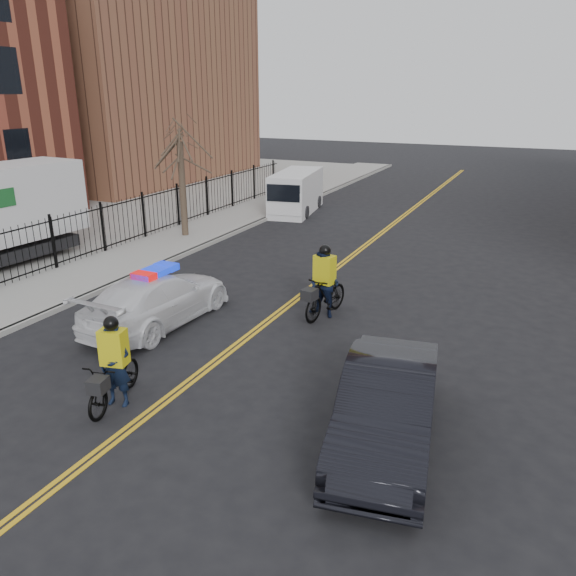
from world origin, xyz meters
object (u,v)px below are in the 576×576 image
at_px(police_cruiser, 158,298).
at_px(cyclist_near, 116,374).
at_px(cyclist_far, 324,289).
at_px(cargo_van, 295,193).
at_px(dark_sedan, 387,406).

bearing_deg(police_cruiser, cyclist_near, 117.65).
relative_size(cyclist_near, cyclist_far, 0.97).
relative_size(police_cruiser, cyclist_far, 2.30).
height_order(police_cruiser, cargo_van, cargo_van).
bearing_deg(police_cruiser, cargo_van, -78.56).
xyz_separation_m(dark_sedan, cyclist_near, (-5.40, -1.02, -0.09)).
bearing_deg(dark_sedan, cyclist_far, 112.75).
distance_m(police_cruiser, dark_sedan, 7.86).
distance_m(dark_sedan, cargo_van, 20.80).
height_order(dark_sedan, cargo_van, cargo_van).
bearing_deg(cyclist_near, cyclist_far, 59.03).
height_order(police_cruiser, cyclist_far, cyclist_far).
xyz_separation_m(cargo_van, cyclist_near, (4.67, -19.21, -0.35)).
relative_size(police_cruiser, dark_sedan, 1.07).
bearing_deg(cargo_van, cyclist_near, -86.24).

